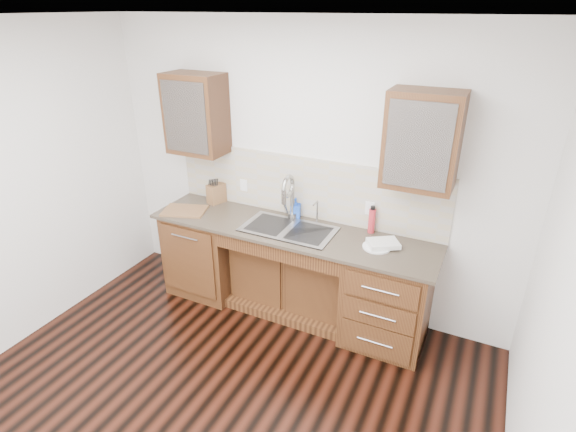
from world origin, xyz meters
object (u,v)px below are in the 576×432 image
at_px(water_bottle, 372,221).
at_px(knife_block, 216,193).
at_px(soap_bottle, 296,208).
at_px(plate, 377,247).
at_px(cutting_board, 185,211).

bearing_deg(water_bottle, knife_block, -178.83).
relative_size(soap_bottle, plate, 0.82).
relative_size(soap_bottle, water_bottle, 0.87).
distance_m(soap_bottle, knife_block, 0.88).
bearing_deg(knife_block, water_bottle, 18.95).
relative_size(water_bottle, plate, 0.94).
xyz_separation_m(soap_bottle, water_bottle, (0.74, 0.01, 0.01)).
height_order(water_bottle, cutting_board, water_bottle).
distance_m(water_bottle, knife_block, 1.63).
relative_size(soap_bottle, cutting_board, 0.48).
bearing_deg(water_bottle, cutting_board, -168.45).
relative_size(water_bottle, cutting_board, 0.55).
bearing_deg(water_bottle, soap_bottle, -179.36).
xyz_separation_m(plate, cutting_board, (-1.91, -0.11, 0.00)).
distance_m(soap_bottle, water_bottle, 0.74).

